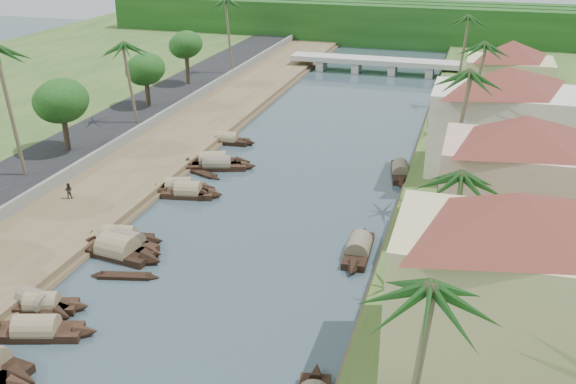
# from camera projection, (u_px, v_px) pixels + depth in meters

# --- Properties ---
(ground) EXTENTS (220.00, 220.00, 0.00)m
(ground) POSITION_uv_depth(u_px,v_px,m) (198.00, 305.00, 42.98)
(ground) COLOR #32424B
(ground) RESTS_ON ground
(left_bank) EXTENTS (10.00, 180.00, 0.80)m
(left_bank) POSITION_uv_depth(u_px,v_px,m) (132.00, 170.00, 64.59)
(left_bank) COLOR brown
(left_bank) RESTS_ON ground
(right_bank) EXTENTS (16.00, 180.00, 1.20)m
(right_bank) POSITION_uv_depth(u_px,v_px,m) (494.00, 210.00, 55.40)
(right_bank) COLOR #2D4B1E
(right_bank) RESTS_ON ground
(road) EXTENTS (8.00, 180.00, 1.40)m
(road) POSITION_uv_depth(u_px,v_px,m) (59.00, 159.00, 66.68)
(road) COLOR black
(road) RESTS_ON ground
(retaining_wall) EXTENTS (0.40, 180.00, 1.10)m
(retaining_wall) POSITION_uv_depth(u_px,v_px,m) (94.00, 157.00, 65.30)
(retaining_wall) COLOR slate
(retaining_wall) RESTS_ON left_bank
(treeline) EXTENTS (120.00, 14.00, 8.00)m
(treeline) POSITION_uv_depth(u_px,v_px,m) (398.00, 23.00, 129.41)
(treeline) COLOR #153C10
(treeline) RESTS_ON ground
(bridge) EXTENTS (28.00, 4.00, 2.40)m
(bridge) POSITION_uv_depth(u_px,v_px,m) (375.00, 62.00, 105.67)
(bridge) COLOR #A9AA9F
(bridge) RESTS_ON ground
(building_near) EXTENTS (14.85, 14.85, 10.20)m
(building_near) POSITION_uv_depth(u_px,v_px,m) (508.00, 280.00, 33.75)
(building_near) COLOR #C5B284
(building_near) RESTS_ON right_bank
(building_mid) EXTENTS (14.11, 14.11, 9.70)m
(building_mid) POSITION_uv_depth(u_px,v_px,m) (517.00, 177.00, 47.67)
(building_mid) COLOR #CAA48E
(building_mid) RESTS_ON right_bank
(building_far) EXTENTS (15.59, 15.59, 10.20)m
(building_far) POSITION_uv_depth(u_px,v_px,m) (502.00, 120.00, 60.15)
(building_far) COLOR silver
(building_far) RESTS_ON right_bank
(building_distant) EXTENTS (12.62, 12.62, 9.20)m
(building_distant) POSITION_uv_depth(u_px,v_px,m) (508.00, 78.00, 77.69)
(building_distant) COLOR #C5B284
(building_distant) RESTS_ON right_bank
(sampan_2) EXTENTS (7.86, 3.71, 2.06)m
(sampan_2) POSITION_uv_depth(u_px,v_px,m) (37.00, 330.00, 39.66)
(sampan_2) COLOR black
(sampan_2) RESTS_ON ground
(sampan_3) EXTENTS (6.82, 2.94, 1.86)m
(sampan_3) POSITION_uv_depth(u_px,v_px,m) (36.00, 303.00, 42.48)
(sampan_3) COLOR black
(sampan_3) RESTS_ON ground
(sampan_4) EXTENTS (6.42, 3.08, 1.85)m
(sampan_4) POSITION_uv_depth(u_px,v_px,m) (43.00, 305.00, 42.25)
(sampan_4) COLOR black
(sampan_4) RESTS_ON ground
(sampan_5) EXTENTS (8.35, 3.14, 2.56)m
(sampan_5) POSITION_uv_depth(u_px,v_px,m) (118.00, 250.00, 49.10)
(sampan_5) COLOR black
(sampan_5) RESTS_ON ground
(sampan_6) EXTENTS (7.33, 3.21, 2.15)m
(sampan_6) POSITION_uv_depth(u_px,v_px,m) (127.00, 243.00, 50.20)
(sampan_6) COLOR black
(sampan_6) RESTS_ON ground
(sampan_7) EXTENTS (7.61, 2.69, 2.02)m
(sampan_7) POSITION_uv_depth(u_px,v_px,m) (119.00, 238.00, 51.09)
(sampan_7) COLOR black
(sampan_7) RESTS_ON ground
(sampan_8) EXTENTS (6.89, 2.80, 2.10)m
(sampan_8) POSITION_uv_depth(u_px,v_px,m) (188.00, 192.00, 59.40)
(sampan_8) COLOR black
(sampan_8) RESTS_ON ground
(sampan_9) EXTENTS (7.79, 2.62, 1.97)m
(sampan_9) POSITION_uv_depth(u_px,v_px,m) (181.00, 189.00, 60.08)
(sampan_9) COLOR black
(sampan_9) RESTS_ON ground
(sampan_10) EXTENTS (7.20, 3.74, 1.99)m
(sampan_10) POSITION_uv_depth(u_px,v_px,m) (179.00, 188.00, 60.44)
(sampan_10) COLOR black
(sampan_10) RESTS_ON ground
(sampan_11) EXTENTS (8.24, 4.61, 2.33)m
(sampan_11) POSITION_uv_depth(u_px,v_px,m) (213.00, 162.00, 66.60)
(sampan_11) COLOR black
(sampan_11) RESTS_ON ground
(sampan_12) EXTENTS (8.40, 3.94, 2.01)m
(sampan_12) POSITION_uv_depth(u_px,v_px,m) (217.00, 165.00, 65.81)
(sampan_12) COLOR black
(sampan_12) RESTS_ON ground
(sampan_13) EXTENTS (6.93, 1.79, 1.93)m
(sampan_13) POSITION_uv_depth(u_px,v_px,m) (227.00, 140.00, 73.27)
(sampan_13) COLOR black
(sampan_13) RESTS_ON ground
(sampan_15) EXTENTS (2.01, 7.91, 2.12)m
(sampan_15) POSITION_uv_depth(u_px,v_px,m) (358.00, 249.00, 49.33)
(sampan_15) COLOR black
(sampan_15) RESTS_ON ground
(sampan_16) EXTENTS (2.80, 8.02, 1.96)m
(sampan_16) POSITION_uv_depth(u_px,v_px,m) (400.00, 171.00, 64.30)
(sampan_16) COLOR black
(sampan_16) RESTS_ON ground
(canoe_1) EXTENTS (5.21, 2.00, 0.83)m
(canoe_1) POSITION_uv_depth(u_px,v_px,m) (125.00, 276.00, 46.20)
(canoe_1) COLOR black
(canoe_1) RESTS_ON ground
(canoe_2) EXTENTS (6.18, 3.22, 0.92)m
(canoe_2) POSITION_uv_depth(u_px,v_px,m) (198.00, 172.00, 64.94)
(canoe_2) COLOR black
(canoe_2) RESTS_ON ground
(palm_0) EXTENTS (3.20, 3.20, 11.27)m
(palm_0) POSITION_uv_depth(u_px,v_px,m) (419.00, 290.00, 24.81)
(palm_0) COLOR brown
(palm_0) RESTS_ON ground
(palm_1) EXTENTS (3.20, 3.20, 9.66)m
(palm_1) POSITION_uv_depth(u_px,v_px,m) (461.00, 177.00, 39.64)
(palm_1) COLOR brown
(palm_1) RESTS_ON ground
(palm_2) EXTENTS (3.20, 3.20, 12.75)m
(palm_2) POSITION_uv_depth(u_px,v_px,m) (461.00, 76.00, 51.78)
(palm_2) COLOR brown
(palm_2) RESTS_ON ground
(palm_3) EXTENTS (3.20, 3.20, 11.71)m
(palm_3) POSITION_uv_depth(u_px,v_px,m) (477.00, 46.00, 68.77)
(palm_3) COLOR brown
(palm_3) RESTS_ON ground
(palm_5) EXTENTS (3.20, 3.20, 13.52)m
(palm_5) POSITION_uv_depth(u_px,v_px,m) (2.00, 51.00, 56.28)
(palm_5) COLOR brown
(palm_5) RESTS_ON ground
(palm_6) EXTENTS (3.20, 3.20, 10.74)m
(palm_6) POSITION_uv_depth(u_px,v_px,m) (128.00, 46.00, 72.64)
(palm_6) COLOR brown
(palm_6) RESTS_ON ground
(palm_7) EXTENTS (3.20, 3.20, 12.31)m
(palm_7) POSITION_uv_depth(u_px,v_px,m) (465.00, 19.00, 83.13)
(palm_7) COLOR brown
(palm_7) RESTS_ON ground
(palm_8) EXTENTS (3.20, 3.20, 12.53)m
(palm_8) POSITION_uv_depth(u_px,v_px,m) (229.00, 2.00, 95.96)
(palm_8) COLOR brown
(palm_8) RESTS_ON ground
(tree_3) EXTENTS (5.32, 5.32, 7.45)m
(tree_3) POSITION_uv_depth(u_px,v_px,m) (61.00, 102.00, 65.23)
(tree_3) COLOR #3F3424
(tree_3) RESTS_ON ground
(tree_4) EXTENTS (4.67, 4.67, 6.64)m
(tree_4) POSITION_uv_depth(u_px,v_px,m) (146.00, 70.00, 81.10)
(tree_4) COLOR #3F3424
(tree_4) RESTS_ON ground
(tree_5) EXTENTS (4.41, 4.41, 7.46)m
(tree_5) POSITION_uv_depth(u_px,v_px,m) (186.00, 46.00, 91.50)
(tree_5) COLOR #3F3424
(tree_5) RESTS_ON ground
(tree_6) EXTENTS (4.43, 4.43, 7.06)m
(tree_6) POSITION_uv_depth(u_px,v_px,m) (555.00, 114.00, 62.04)
(tree_6) COLOR #3F3424
(tree_6) RESTS_ON ground
(person_far) EXTENTS (0.82, 0.71, 1.46)m
(person_far) POSITION_uv_depth(u_px,v_px,m) (69.00, 190.00, 57.01)
(person_far) COLOR #2B271E
(person_far) RESTS_ON left_bank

